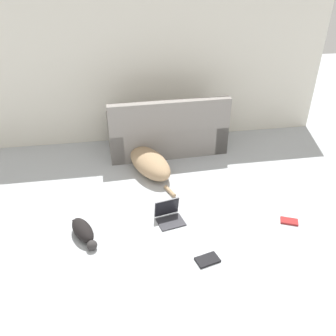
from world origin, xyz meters
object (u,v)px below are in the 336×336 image
book_black (207,260)px  laptop_open (168,213)px  book_red (289,221)px  couch (167,133)px  cat (83,231)px  dog (147,161)px

book_black → laptop_open: bearing=110.7°
book_red → book_black: bearing=-159.1°
book_black → couch: bearing=89.8°
couch → cat: 2.33m
dog → laptop_open: size_ratio=4.07×
dog → book_red: 2.12m
couch → book_black: (-0.01, -2.52, -0.29)m
couch → book_red: (1.10, -2.09, -0.29)m
couch → book_red: size_ratio=8.29×
dog → laptop_open: (0.11, -1.19, -0.08)m
laptop_open → book_red: size_ratio=1.54×
couch → dog: size_ratio=1.33×
cat → book_red: (2.36, -0.14, -0.07)m
book_red → couch: bearing=117.8°
dog → book_red: (1.50, -1.49, -0.14)m
laptop_open → book_black: 0.78m
laptop_open → book_black: (0.27, -0.73, -0.07)m
book_red → cat: bearing=176.6°
couch → cat: (-1.26, -1.95, -0.22)m
dog → laptop_open: 1.20m
book_red → book_black: same height
couch → cat: bearing=54.7°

